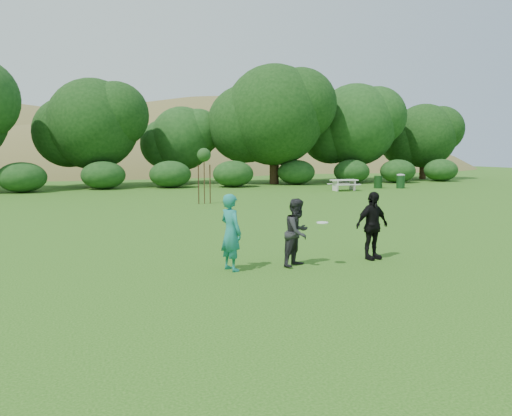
{
  "coord_description": "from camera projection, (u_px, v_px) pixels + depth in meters",
  "views": [
    {
      "loc": [
        -4.48,
        -10.29,
        2.72
      ],
      "look_at": [
        0.0,
        3.0,
        1.1
      ],
      "focal_mm": 35.0,
      "sensor_mm": 36.0,
      "label": 1
    }
  ],
  "objects": [
    {
      "name": "frisbee",
      "position": [
        322.0,
        223.0,
        11.61
      ],
      "size": [
        0.27,
        0.27,
        0.03
      ],
      "color": "white",
      "rests_on": "ground"
    },
    {
      "name": "sapling",
      "position": [
        204.0,
        157.0,
        25.37
      ],
      "size": [
        0.7,
        0.7,
        2.85
      ],
      "color": "#3E2718",
      "rests_on": "ground"
    },
    {
      "name": "tree_row",
      "position": [
        190.0,
        123.0,
        38.89
      ],
      "size": [
        53.92,
        10.38,
        9.62
      ],
      "color": "#3A2616",
      "rests_on": "ground"
    },
    {
      "name": "player_teal",
      "position": [
        231.0,
        232.0,
        11.28
      ],
      "size": [
        0.62,
        0.75,
        1.75
      ],
      "primitive_type": "imported",
      "rotation": [
        0.0,
        0.0,
        1.93
      ],
      "color": "#1A786E",
      "rests_on": "ground"
    },
    {
      "name": "trash_can_lidded",
      "position": [
        401.0,
        181.0,
        36.12
      ],
      "size": [
        0.6,
        0.6,
        1.05
      ],
      "color": "#163D18",
      "rests_on": "ground"
    },
    {
      "name": "player_grey",
      "position": [
        297.0,
        232.0,
        11.74
      ],
      "size": [
        0.99,
        0.95,
        1.6
      ],
      "primitive_type": "imported",
      "rotation": [
        0.0,
        0.0,
        0.62
      ],
      "color": "#232325",
      "rests_on": "ground"
    },
    {
      "name": "player_black",
      "position": [
        372.0,
        226.0,
        12.46
      ],
      "size": [
        1.07,
        0.62,
        1.71
      ],
      "primitive_type": "imported",
      "rotation": [
        0.0,
        0.0,
        0.21
      ],
      "color": "black",
      "rests_on": "ground"
    },
    {
      "name": "trash_can_near",
      "position": [
        378.0,
        182.0,
        36.17
      ],
      "size": [
        0.6,
        0.6,
        0.9
      ],
      "primitive_type": "cylinder",
      "color": "#133413",
      "rests_on": "ground"
    },
    {
      "name": "picnic_table",
      "position": [
        344.0,
        183.0,
        33.92
      ],
      "size": [
        1.8,
        1.48,
        0.76
      ],
      "color": "beige",
      "rests_on": "ground"
    },
    {
      "name": "hillside",
      "position": [
        118.0,
        246.0,
        77.06
      ],
      "size": [
        150.0,
        72.0,
        52.0
      ],
      "color": "olive",
      "rests_on": "ground"
    },
    {
      "name": "ground",
      "position": [
        298.0,
        270.0,
        11.42
      ],
      "size": [
        120.0,
        120.0,
        0.0
      ],
      "primitive_type": "plane",
      "color": "#19470C",
      "rests_on": "ground"
    }
  ]
}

